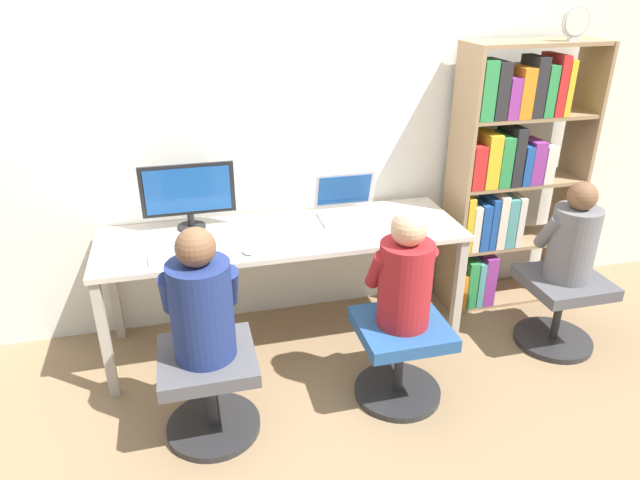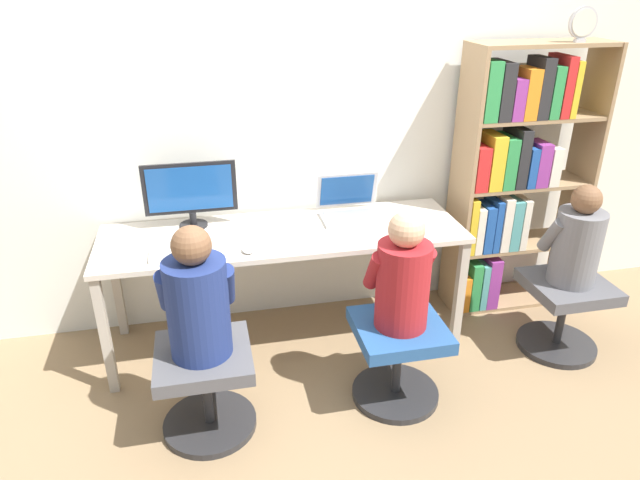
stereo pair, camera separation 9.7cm
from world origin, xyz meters
name	(u,v)px [view 2 (the right image)]	position (x,y,z in m)	size (l,w,h in m)	color
ground_plane	(295,370)	(0.00, 0.00, 0.00)	(14.00, 14.00, 0.00)	#846B4C
wall_back	(271,120)	(0.00, 0.71, 1.30)	(10.00, 0.05, 2.60)	silver
desk	(284,243)	(0.00, 0.32, 0.67)	(2.10, 0.65, 0.74)	beige
desktop_monitor	(190,193)	(-0.50, 0.51, 0.95)	(0.53, 0.16, 0.39)	black
laptop	(351,208)	(0.44, 0.47, 0.79)	(0.38, 0.31, 0.25)	#B7B7BC
keyboard	(193,252)	(-0.51, 0.13, 0.75)	(0.45, 0.14, 0.03)	silver
computer_mouse_by_keyboard	(248,249)	(-0.22, 0.11, 0.76)	(0.07, 0.10, 0.03)	silver
office_chair_left	(206,382)	(-0.50, -0.35, 0.28)	(0.47, 0.47, 0.46)	#262628
office_chair_right	(398,353)	(0.50, -0.33, 0.28)	(0.47, 0.47, 0.46)	#262628
person_at_monitor	(197,300)	(-0.50, -0.35, 0.75)	(0.36, 0.32, 0.65)	navy
person_at_laptop	(403,277)	(0.50, -0.33, 0.74)	(0.33, 0.30, 0.62)	maroon
bookshelf	(510,177)	(1.48, 0.45, 0.92)	(0.87, 0.31, 1.74)	#997A56
desk_clock	(583,23)	(1.75, 0.38, 1.84)	(0.17, 0.03, 0.19)	#B2B2B7
office_chair_side	(563,308)	(1.62, -0.11, 0.28)	(0.47, 0.47, 0.46)	#262628
person_near_shelf	(577,241)	(1.62, -0.11, 0.72)	(0.33, 0.29, 0.59)	slate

